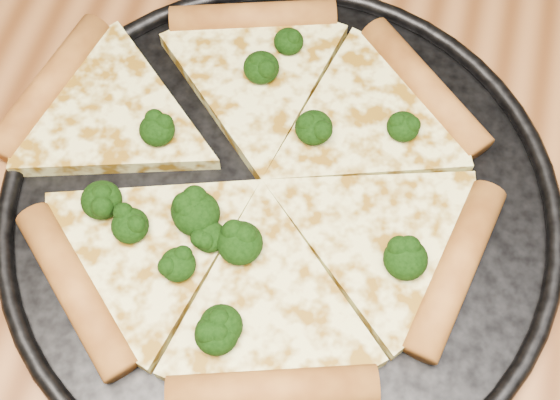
# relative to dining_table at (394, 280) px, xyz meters

# --- Properties ---
(dining_table) EXTENTS (1.20, 0.90, 0.75)m
(dining_table) POSITION_rel_dining_table_xyz_m (0.00, 0.00, 0.00)
(dining_table) COLOR brown
(dining_table) RESTS_ON ground
(pizza_pan) EXTENTS (0.41, 0.41, 0.02)m
(pizza_pan) POSITION_rel_dining_table_xyz_m (-0.10, -0.00, 0.10)
(pizza_pan) COLOR black
(pizza_pan) RESTS_ON dining_table
(pizza) EXTENTS (0.38, 0.35, 0.03)m
(pizza) POSITION_rel_dining_table_xyz_m (-0.12, 0.01, 0.11)
(pizza) COLOR #E9E68E
(pizza) RESTS_ON pizza_pan
(broccoli_florets) EXTENTS (0.24, 0.26, 0.02)m
(broccoli_florets) POSITION_rel_dining_table_xyz_m (-0.13, -0.02, 0.12)
(broccoli_florets) COLOR black
(broccoli_florets) RESTS_ON pizza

